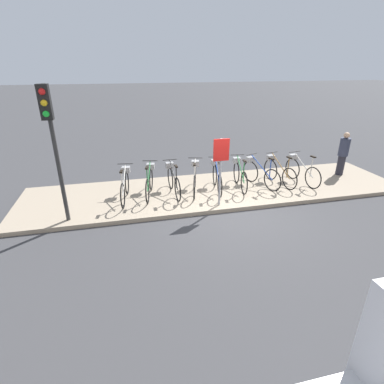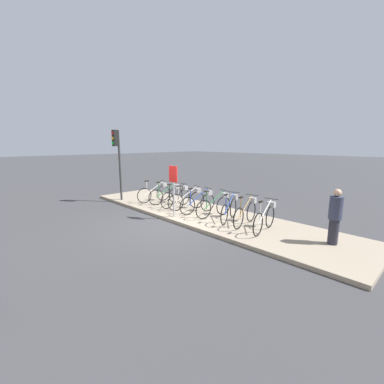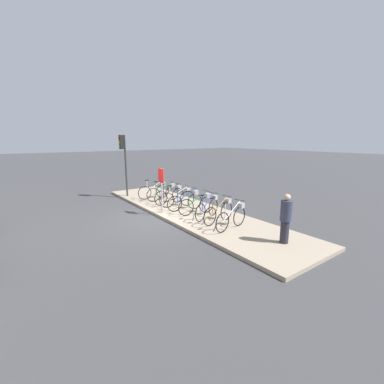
{
  "view_description": "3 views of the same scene",
  "coord_description": "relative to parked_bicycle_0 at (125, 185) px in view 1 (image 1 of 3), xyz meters",
  "views": [
    {
      "loc": [
        -2.84,
        -7.07,
        3.87
      ],
      "look_at": [
        -1.13,
        0.17,
        0.66
      ],
      "focal_mm": 28.0,
      "sensor_mm": 36.0,
      "label": 1
    },
    {
      "loc": [
        6.93,
        -5.69,
        2.86
      ],
      "look_at": [
        0.35,
        0.61,
        1.12
      ],
      "focal_mm": 24.0,
      "sensor_mm": 36.0,
      "label": 2
    },
    {
      "loc": [
        9.17,
        -4.91,
        3.28
      ],
      "look_at": [
        0.61,
        1.24,
        1.08
      ],
      "focal_mm": 24.0,
      "sensor_mm": 36.0,
      "label": 3
    }
  ],
  "objects": [
    {
      "name": "parked_bicycle_1",
      "position": [
        0.73,
        0.15,
        0.0
      ],
      "size": [
        0.53,
        1.68,
        1.05
      ],
      "color": "black",
      "rests_on": "sidewalk"
    },
    {
      "name": "parked_bicycle_2",
      "position": [
        1.45,
        0.11,
        0.0
      ],
      "size": [
        0.46,
        1.71,
        1.05
      ],
      "color": "black",
      "rests_on": "sidewalk"
    },
    {
      "name": "sidewalk",
      "position": [
        2.89,
        0.14,
        -0.52
      ],
      "size": [
        12.12,
        2.94,
        0.12
      ],
      "color": "gray",
      "rests_on": "ground_plane"
    },
    {
      "name": "parked_bicycle_8",
      "position": [
        5.8,
        0.04,
        0.0
      ],
      "size": [
        0.46,
        1.7,
        1.05
      ],
      "color": "black",
      "rests_on": "sidewalk"
    },
    {
      "name": "parked_bicycle_3",
      "position": [
        2.15,
        0.12,
        0.0
      ],
      "size": [
        0.6,
        1.66,
        1.05
      ],
      "color": "black",
      "rests_on": "sidewalk"
    },
    {
      "name": "parked_bicycle_0",
      "position": [
        0.0,
        0.0,
        0.0
      ],
      "size": [
        0.46,
        1.7,
        1.05
      ],
      "color": "black",
      "rests_on": "sidewalk"
    },
    {
      "name": "parked_bicycle_5",
      "position": [
        3.65,
        0.13,
        0.0
      ],
      "size": [
        0.46,
        1.7,
        1.05
      ],
      "color": "black",
      "rests_on": "sidewalk"
    },
    {
      "name": "sign_post",
      "position": [
        2.58,
        -1.04,
        0.86
      ],
      "size": [
        0.44,
        0.07,
        1.93
      ],
      "color": "#99999E",
      "rests_on": "sidewalk"
    },
    {
      "name": "ground_plane",
      "position": [
        2.89,
        -1.33,
        -0.58
      ],
      "size": [
        120.0,
        120.0,
        0.0
      ],
      "primitive_type": "plane",
      "color": "#38383A"
    },
    {
      "name": "parked_bicycle_7",
      "position": [
        5.02,
        0.14,
        0.0
      ],
      "size": [
        0.48,
        1.69,
        1.05
      ],
      "color": "black",
      "rests_on": "sidewalk"
    },
    {
      "name": "pedestrian",
      "position": [
        7.66,
        0.42,
        0.35
      ],
      "size": [
        0.34,
        0.34,
        1.54
      ],
      "color": "#23232D",
      "rests_on": "sidewalk"
    },
    {
      "name": "traffic_light",
      "position": [
        -1.51,
        -1.09,
        1.96
      ],
      "size": [
        0.24,
        0.4,
        3.35
      ],
      "color": "#2D2D2D",
      "rests_on": "sidewalk"
    },
    {
      "name": "parked_bicycle_4",
      "position": [
        2.85,
        0.08,
        0.0
      ],
      "size": [
        0.46,
        1.7,
        1.05
      ],
      "color": "black",
      "rests_on": "sidewalk"
    },
    {
      "name": "parked_bicycle_6",
      "position": [
        4.33,
        0.12,
        0.0
      ],
      "size": [
        0.7,
        1.62,
        1.05
      ],
      "color": "black",
      "rests_on": "sidewalk"
    }
  ]
}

